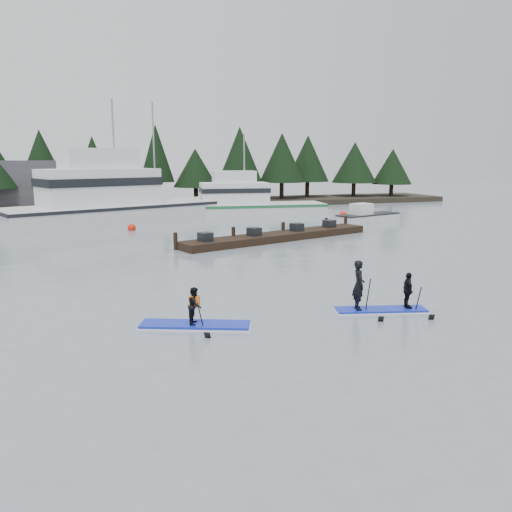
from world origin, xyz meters
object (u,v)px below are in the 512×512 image
object	(u,v)px
fishing_boat_large	(122,211)
paddleboard_solo	(195,316)
floating_dock	(279,236)
fishing_boat_medium	(247,209)
paddleboard_duo	(379,293)

from	to	relation	value
fishing_boat_large	paddleboard_solo	distance (m)	28.46
fishing_boat_large	floating_dock	size ratio (longest dim) A/B	1.48
fishing_boat_large	fishing_boat_medium	world-z (taller)	fishing_boat_large
paddleboard_solo	fishing_boat_large	bearing A→B (deg)	111.96
floating_dock	fishing_boat_medium	bearing A→B (deg)	61.78
fishing_boat_large	paddleboard_solo	world-z (taller)	fishing_boat_large
fishing_boat_large	fishing_boat_medium	xyz separation A→B (m)	(11.40, 1.33, -0.28)
paddleboard_solo	paddleboard_duo	bearing A→B (deg)	17.68
paddleboard_solo	fishing_boat_medium	bearing A→B (deg)	90.87
floating_dock	paddleboard_duo	size ratio (longest dim) A/B	4.44
fishing_boat_medium	paddleboard_duo	bearing A→B (deg)	-92.95
fishing_boat_large	paddleboard_duo	size ratio (longest dim) A/B	6.59
fishing_boat_medium	floating_dock	world-z (taller)	fishing_boat_medium
fishing_boat_medium	paddleboard_solo	bearing A→B (deg)	-104.18
fishing_boat_medium	paddleboard_solo	world-z (taller)	fishing_boat_medium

